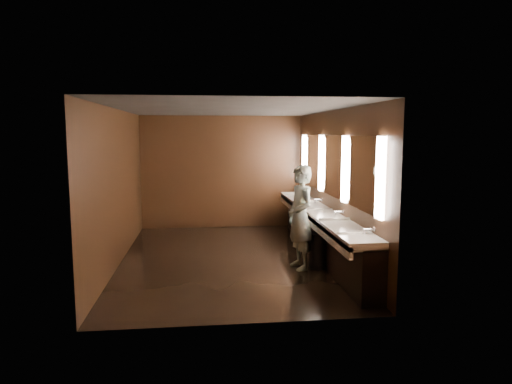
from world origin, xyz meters
TOP-DOWN VIEW (x-y plane):
  - floor at (0.00, 0.00)m, footprint 6.00×6.00m
  - ceiling at (0.00, 0.00)m, footprint 4.00×6.00m
  - wall_back at (0.00, 3.00)m, footprint 4.00×0.02m
  - wall_front at (0.00, -3.00)m, footprint 4.00×0.02m
  - wall_left at (-2.00, 0.00)m, footprint 0.02×6.00m
  - wall_right at (2.00, 0.00)m, footprint 0.02×6.00m
  - sink_counter at (1.79, 0.00)m, footprint 0.55×5.40m
  - mirror_band at (1.98, -0.00)m, footprint 0.06×5.03m
  - person at (1.21, -0.75)m, footprint 0.57×0.74m
  - trash_bin at (1.58, -0.73)m, footprint 0.47×0.47m

SIDE VIEW (x-z plane):
  - floor at x=0.00m, z-range 0.00..0.00m
  - trash_bin at x=1.58m, z-range 0.00..0.62m
  - sink_counter at x=1.79m, z-range -0.01..1.00m
  - person at x=1.21m, z-range 0.00..1.82m
  - wall_back at x=0.00m, z-range 0.00..2.80m
  - wall_front at x=0.00m, z-range 0.00..2.80m
  - wall_left at x=-2.00m, z-range 0.00..2.80m
  - wall_right at x=2.00m, z-range 0.00..2.80m
  - mirror_band at x=1.98m, z-range 1.17..2.32m
  - ceiling at x=0.00m, z-range 2.79..2.81m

